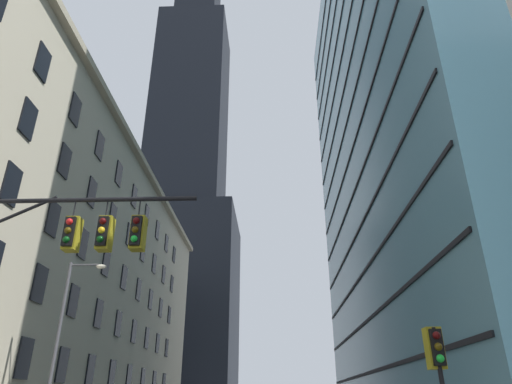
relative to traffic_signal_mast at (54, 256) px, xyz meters
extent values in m
cube|color=#B2A88E|center=(-15.22, 25.04, 7.33)|extent=(15.07, 70.42, 25.90)
cube|color=#9E937A|center=(-7.43, 25.04, 19.58)|extent=(0.70, 70.42, 0.60)
cube|color=black|center=(-7.63, 13.83, -1.62)|extent=(0.14, 1.40, 2.20)
cube|color=black|center=(-7.63, 18.83, -1.62)|extent=(0.14, 1.40, 2.20)
cube|color=black|center=(-7.63, 23.83, -1.62)|extent=(0.14, 1.40, 2.20)
cube|color=black|center=(-7.63, 28.83, -1.62)|extent=(0.14, 1.40, 2.20)
cube|color=black|center=(-7.63, 33.83, -1.62)|extent=(0.14, 1.40, 2.20)
cube|color=black|center=(-7.63, 38.83, -1.62)|extent=(0.14, 1.40, 2.20)
cube|color=black|center=(-7.63, 43.83, -1.62)|extent=(0.14, 1.40, 2.20)
cube|color=black|center=(-7.63, 48.83, -1.62)|extent=(0.14, 1.40, 2.20)
cube|color=black|center=(-7.63, 13.83, 2.58)|extent=(0.14, 1.40, 2.20)
cube|color=black|center=(-7.63, 18.83, 2.58)|extent=(0.14, 1.40, 2.20)
cube|color=black|center=(-7.63, 23.83, 2.58)|extent=(0.14, 1.40, 2.20)
cube|color=black|center=(-7.63, 28.83, 2.58)|extent=(0.14, 1.40, 2.20)
cube|color=black|center=(-7.63, 33.83, 2.58)|extent=(0.14, 1.40, 2.20)
cube|color=black|center=(-7.63, 38.83, 2.58)|extent=(0.14, 1.40, 2.20)
cube|color=black|center=(-7.63, 43.83, 2.58)|extent=(0.14, 1.40, 2.20)
cube|color=black|center=(-7.63, 48.83, 2.58)|extent=(0.14, 1.40, 2.20)
cube|color=black|center=(-7.63, 8.83, 6.78)|extent=(0.14, 1.40, 2.20)
cube|color=black|center=(-7.63, 13.83, 6.78)|extent=(0.14, 1.40, 2.20)
cube|color=black|center=(-7.63, 18.83, 6.78)|extent=(0.14, 1.40, 2.20)
cube|color=black|center=(-7.63, 23.83, 6.78)|extent=(0.14, 1.40, 2.20)
cube|color=black|center=(-7.63, 28.83, 6.78)|extent=(0.14, 1.40, 2.20)
cube|color=black|center=(-7.63, 33.83, 6.78)|extent=(0.14, 1.40, 2.20)
cube|color=black|center=(-7.63, 38.83, 6.78)|extent=(0.14, 1.40, 2.20)
cube|color=black|center=(-7.63, 43.83, 6.78)|extent=(0.14, 1.40, 2.20)
cube|color=black|center=(-7.63, 48.83, 6.78)|extent=(0.14, 1.40, 2.20)
cube|color=black|center=(-7.63, 8.83, 10.98)|extent=(0.14, 1.40, 2.20)
cube|color=black|center=(-7.63, 13.83, 10.98)|extent=(0.14, 1.40, 2.20)
cube|color=black|center=(-7.63, 18.83, 10.98)|extent=(0.14, 1.40, 2.20)
cube|color=black|center=(-7.63, 23.83, 10.98)|extent=(0.14, 1.40, 2.20)
cube|color=black|center=(-7.63, 28.83, 10.98)|extent=(0.14, 1.40, 2.20)
cube|color=black|center=(-7.63, 33.83, 10.98)|extent=(0.14, 1.40, 2.20)
cube|color=black|center=(-7.63, 38.83, 10.98)|extent=(0.14, 1.40, 2.20)
cube|color=black|center=(-7.63, 43.83, 10.98)|extent=(0.14, 1.40, 2.20)
cube|color=black|center=(-7.63, 48.83, 10.98)|extent=(0.14, 1.40, 2.20)
cube|color=black|center=(-7.63, 8.83, 15.18)|extent=(0.14, 1.40, 2.20)
cube|color=black|center=(-7.63, 13.83, 15.18)|extent=(0.14, 1.40, 2.20)
cube|color=black|center=(-7.63, 18.83, 15.18)|extent=(0.14, 1.40, 2.20)
cube|color=black|center=(-7.63, 23.83, 15.18)|extent=(0.14, 1.40, 2.20)
cube|color=black|center=(-7.63, 28.83, 15.18)|extent=(0.14, 1.40, 2.20)
cube|color=black|center=(-7.63, 33.83, 15.18)|extent=(0.14, 1.40, 2.20)
cube|color=black|center=(-7.63, 38.83, 15.18)|extent=(0.14, 1.40, 2.20)
cube|color=black|center=(-7.63, 43.83, 15.18)|extent=(0.14, 1.40, 2.20)
cube|color=black|center=(-7.63, 48.83, 15.18)|extent=(0.14, 1.40, 2.20)
cube|color=black|center=(-15.06, 87.36, 15.12)|extent=(26.10, 26.10, 41.48)
cube|color=black|center=(-15.06, 87.36, 66.03)|extent=(18.27, 18.27, 60.34)
cube|color=teal|center=(22.13, 27.29, 22.91)|extent=(15.62, 46.19, 57.08)
cube|color=black|center=(14.28, 27.29, -1.62)|extent=(0.12, 45.19, 0.24)
cube|color=black|center=(14.28, 27.29, 2.38)|extent=(0.12, 45.19, 0.24)
cube|color=black|center=(14.28, 27.29, 6.38)|extent=(0.12, 45.19, 0.24)
cube|color=black|center=(14.28, 27.29, 10.38)|extent=(0.12, 45.19, 0.24)
cube|color=black|center=(14.28, 27.29, 14.38)|extent=(0.12, 45.19, 0.24)
cube|color=black|center=(14.28, 27.29, 18.38)|extent=(0.12, 45.19, 0.24)
cube|color=black|center=(14.28, 27.29, 22.38)|extent=(0.12, 45.19, 0.24)
cube|color=black|center=(14.28, 27.29, 26.38)|extent=(0.12, 45.19, 0.24)
cube|color=black|center=(14.28, 27.29, 30.38)|extent=(0.12, 45.19, 0.24)
cube|color=black|center=(14.28, 27.29, 34.38)|extent=(0.12, 45.19, 0.24)
cube|color=black|center=(14.28, 27.29, 38.38)|extent=(0.12, 45.19, 0.24)
cylinder|color=black|center=(0.48, -0.05, 1.75)|extent=(7.27, 0.14, 0.14)
cylinder|color=black|center=(-1.70, -0.05, 1.15)|extent=(2.99, 0.10, 1.51)
cylinder|color=black|center=(0.39, -0.05, 1.45)|extent=(0.04, 0.04, 0.60)
cube|color=black|center=(0.39, -0.05, 0.70)|extent=(0.30, 0.30, 0.90)
cube|color=olive|center=(0.39, 0.12, 0.70)|extent=(0.40, 0.40, 1.04)
sphere|color=red|center=(0.39, -0.21, 0.98)|extent=(0.20, 0.20, 0.20)
sphere|color=#4B3A08|center=(0.39, -0.21, 0.70)|extent=(0.20, 0.20, 0.20)
sphere|color=#083D10|center=(0.39, -0.21, 0.42)|extent=(0.20, 0.20, 0.20)
cylinder|color=black|center=(1.39, -0.05, 1.45)|extent=(0.04, 0.04, 0.60)
cube|color=black|center=(1.39, -0.05, 0.70)|extent=(0.30, 0.30, 0.90)
cube|color=olive|center=(1.39, 0.12, 0.70)|extent=(0.40, 0.40, 1.04)
sphere|color=#450808|center=(1.39, -0.21, 0.98)|extent=(0.20, 0.20, 0.20)
sphere|color=yellow|center=(1.39, -0.21, 0.70)|extent=(0.20, 0.20, 0.20)
sphere|color=#083D10|center=(1.39, -0.21, 0.42)|extent=(0.20, 0.20, 0.20)
cylinder|color=black|center=(2.39, -0.05, 1.45)|extent=(0.04, 0.04, 0.60)
cube|color=black|center=(2.39, -0.05, 0.70)|extent=(0.30, 0.30, 0.90)
cube|color=olive|center=(2.39, 0.12, 0.70)|extent=(0.40, 0.40, 1.04)
sphere|color=#450808|center=(2.39, -0.21, 0.98)|extent=(0.20, 0.20, 0.20)
sphere|color=#4B3A08|center=(2.39, -0.21, 0.70)|extent=(0.20, 0.20, 0.20)
sphere|color=green|center=(2.39, -0.21, 0.42)|extent=(0.20, 0.20, 0.20)
cube|color=black|center=(10.58, -0.03, -2.59)|extent=(0.30, 0.30, 0.90)
cube|color=olive|center=(10.58, 0.14, -2.59)|extent=(0.40, 0.40, 1.04)
sphere|color=#450808|center=(10.58, -0.19, -2.31)|extent=(0.20, 0.20, 0.20)
sphere|color=#4B3A08|center=(10.58, -0.19, -2.59)|extent=(0.20, 0.20, 0.20)
sphere|color=green|center=(10.58, -0.19, -2.87)|extent=(0.20, 0.20, 0.20)
cylinder|color=#47474C|center=(-4.63, 11.09, -1.21)|extent=(0.18, 0.18, 8.54)
cylinder|color=#47474C|center=(-3.78, 11.09, 2.91)|extent=(1.70, 0.10, 0.10)
ellipsoid|color=#EFE5C6|center=(-2.93, 11.09, 2.81)|extent=(0.56, 0.32, 0.24)
camera|label=1|loc=(6.39, -12.44, -3.88)|focal=31.63mm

